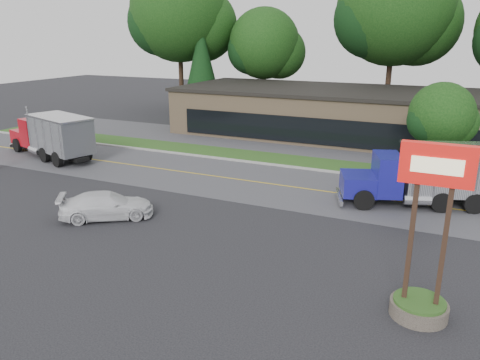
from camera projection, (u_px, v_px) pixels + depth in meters
The scene contains 16 objects.
ground at pixel (188, 235), 22.20m from camera, with size 140.00×140.00×0.00m, color #323237.
road at pixel (261, 183), 29.99m from camera, with size 60.00×8.00×0.02m, color #5C5C61.
center_line at pixel (261, 183), 29.99m from camera, with size 60.00×0.12×0.01m, color gold.
curb at pixel (283, 167), 33.63m from camera, with size 60.00×0.30×0.12m, color #9E9E99.
grass_verge at pixel (291, 161), 35.19m from camera, with size 60.00×3.40×0.03m, color #264E1A.
far_parking at pixel (310, 147), 39.52m from camera, with size 60.00×7.00×0.02m, color #5C5C61.
strip_mall at pixel (351, 115), 43.32m from camera, with size 32.00×12.00×4.00m, color tan.
bilo_sign at pixel (425, 261), 15.21m from camera, with size 2.20×1.90×5.95m.
tree_far_a at pixel (181, 17), 54.72m from camera, with size 12.12×11.41×17.29m.
tree_far_b at pixel (266, 47), 53.40m from camera, with size 8.51×8.01×12.14m.
tree_far_c at pixel (397, 13), 46.78m from camera, with size 12.24×11.52×17.46m.
evergreen_left at pixel (202, 65), 52.89m from camera, with size 4.64×4.64×10.54m.
tree_verge at pixel (442, 118), 30.01m from camera, with size 4.39×4.13×6.27m.
dump_truck_red at pixel (53, 135), 35.53m from camera, with size 9.59×5.16×3.36m.
dump_truck_blue at pixel (426, 174), 25.60m from camera, with size 8.40×5.00×3.36m.
rally_car at pixel (107, 205), 24.06m from camera, with size 1.91×4.70×1.36m, color silver.
Camera 1 is at (10.81, -17.50, 9.08)m, focal length 35.00 mm.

